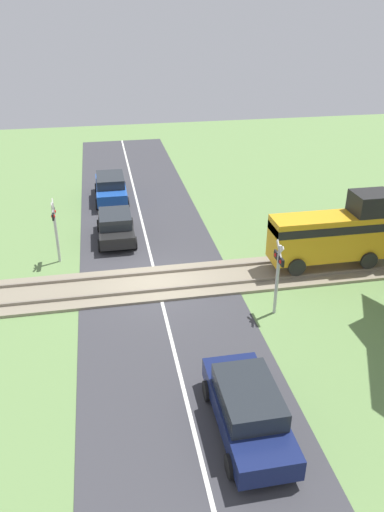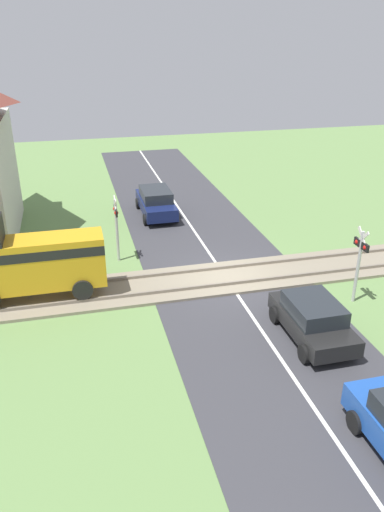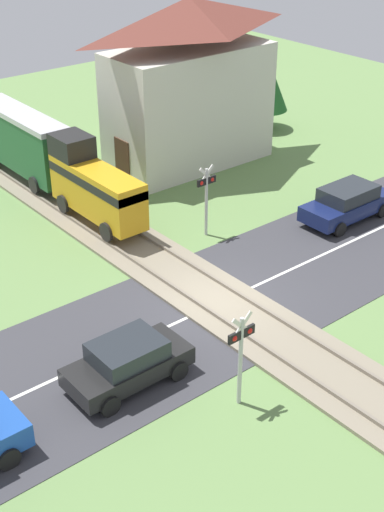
{
  "view_description": "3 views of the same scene",
  "coord_description": "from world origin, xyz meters",
  "px_view_note": "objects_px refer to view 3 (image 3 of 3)",
  "views": [
    {
      "loc": [
        17.82,
        -1.89,
        10.58
      ],
      "look_at": [
        0.0,
        1.46,
        1.2
      ],
      "focal_mm": 35.0,
      "sensor_mm": 36.0,
      "label": 1
    },
    {
      "loc": [
        -17.32,
        5.75,
        9.4
      ],
      "look_at": [
        0.0,
        1.46,
        1.2
      ],
      "focal_mm": 35.0,
      "sensor_mm": 36.0,
      "label": 2
    },
    {
      "loc": [
        -13.5,
        -15.0,
        13.28
      ],
      "look_at": [
        0.0,
        1.46,
        1.2
      ],
      "focal_mm": 50.0,
      "sensor_mm": 36.0,
      "label": 3
    }
  ],
  "objects_px": {
    "car_far_side": "(347,202)",
    "crossing_signal_west_approach": "(241,347)",
    "crossing_signal_east_approach": "(206,191)",
    "station_building": "(189,87)",
    "pedestrian_by_station": "(95,176)",
    "train": "(52,158)",
    "car_near_crossing": "(128,362)"
  },
  "relations": [
    {
      "from": "crossing_signal_west_approach",
      "to": "crossing_signal_east_approach",
      "type": "xyz_separation_m",
      "value": [
        5.75,
        8.18,
        0.0
      ]
    },
    {
      "from": "station_building",
      "to": "car_near_crossing",
      "type": "bearing_deg",
      "value": -135.07
    },
    {
      "from": "crossing_signal_east_approach",
      "to": "station_building",
      "type": "height_order",
      "value": "station_building"
    },
    {
      "from": "pedestrian_by_station",
      "to": "crossing_signal_west_approach",
      "type": "bearing_deg",
      "value": -107.78
    },
    {
      "from": "car_near_crossing",
      "to": "crossing_signal_west_approach",
      "type": "height_order",
      "value": "crossing_signal_west_approach"
    },
    {
      "from": "car_near_crossing",
      "to": "station_building",
      "type": "height_order",
      "value": "station_building"
    },
    {
      "from": "crossing_signal_east_approach",
      "to": "pedestrian_by_station",
      "type": "distance_m",
      "value": 6.66
    },
    {
      "from": "train",
      "to": "crossing_signal_east_approach",
      "type": "height_order",
      "value": "train"
    },
    {
      "from": "train",
      "to": "car_far_side",
      "type": "relative_size",
      "value": 2.84
    },
    {
      "from": "train",
      "to": "car_far_side",
      "type": "xyz_separation_m",
      "value": [
        8.24,
        -9.51,
        -1.09
      ]
    },
    {
      "from": "car_near_crossing",
      "to": "station_building",
      "type": "bearing_deg",
      "value": 44.93
    },
    {
      "from": "crossing_signal_east_approach",
      "to": "pedestrian_by_station",
      "type": "height_order",
      "value": "crossing_signal_east_approach"
    },
    {
      "from": "car_near_crossing",
      "to": "car_far_side",
      "type": "distance_m",
      "value": 13.28
    },
    {
      "from": "crossing_signal_east_approach",
      "to": "pedestrian_by_station",
      "type": "relative_size",
      "value": 1.94
    },
    {
      "from": "crossing_signal_west_approach",
      "to": "car_far_side",
      "type": "bearing_deg",
      "value": 26.45
    },
    {
      "from": "car_near_crossing",
      "to": "crossing_signal_east_approach",
      "type": "distance_m",
      "value": 9.47
    },
    {
      "from": "car_far_side",
      "to": "pedestrian_by_station",
      "type": "bearing_deg",
      "value": 125.12
    },
    {
      "from": "car_far_side",
      "to": "crossing_signal_east_approach",
      "type": "height_order",
      "value": "crossing_signal_east_approach"
    },
    {
      "from": "crossing_signal_east_approach",
      "to": "station_building",
      "type": "bearing_deg",
      "value": 55.94
    },
    {
      "from": "pedestrian_by_station",
      "to": "station_building",
      "type": "bearing_deg",
      "value": -1.77
    },
    {
      "from": "station_building",
      "to": "crossing_signal_east_approach",
      "type": "bearing_deg",
      "value": -124.06
    },
    {
      "from": "crossing_signal_west_approach",
      "to": "station_building",
      "type": "relative_size",
      "value": 0.35
    },
    {
      "from": "train",
      "to": "station_building",
      "type": "bearing_deg",
      "value": -4.49
    },
    {
      "from": "train",
      "to": "crossing_signal_west_approach",
      "type": "bearing_deg",
      "value": -100.82
    },
    {
      "from": "crossing_signal_east_approach",
      "to": "station_building",
      "type": "xyz_separation_m",
      "value": [
        4.26,
        6.31,
        1.89
      ]
    },
    {
      "from": "car_near_crossing",
      "to": "car_far_side",
      "type": "relative_size",
      "value": 0.87
    },
    {
      "from": "station_building",
      "to": "train",
      "type": "bearing_deg",
      "value": 175.51
    },
    {
      "from": "car_far_side",
      "to": "train",
      "type": "bearing_deg",
      "value": 130.88
    },
    {
      "from": "crossing_signal_east_approach",
      "to": "pedestrian_by_station",
      "type": "xyz_separation_m",
      "value": [
        -1.05,
        6.47,
        -1.2
      ]
    },
    {
      "from": "pedestrian_by_station",
      "to": "crossing_signal_east_approach",
      "type": "bearing_deg",
      "value": -80.76
    },
    {
      "from": "car_far_side",
      "to": "crossing_signal_west_approach",
      "type": "relative_size",
      "value": 1.42
    },
    {
      "from": "train",
      "to": "station_building",
      "type": "height_order",
      "value": "station_building"
    }
  ]
}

